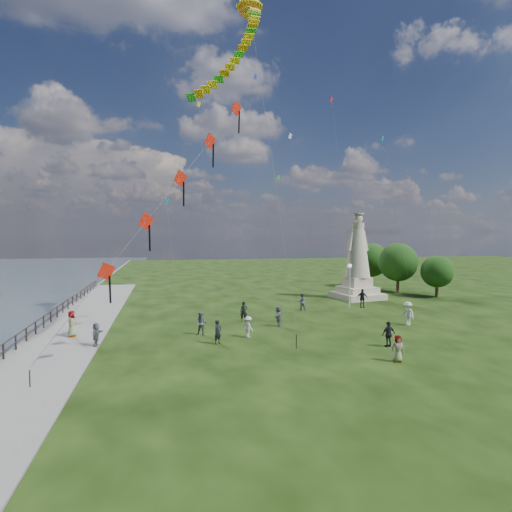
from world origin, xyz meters
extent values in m
cube|color=slate|center=(-16.50, 10.00, -0.20)|extent=(0.30, 160.00, 0.60)
cube|color=slate|center=(-14.00, 8.00, 0.05)|extent=(5.00, 60.00, 0.10)
cylinder|color=black|center=(-16.30, 4.00, 0.50)|extent=(0.11, 0.11, 1.00)
cylinder|color=black|center=(-16.30, 6.00, 0.50)|extent=(0.11, 0.11, 1.00)
cylinder|color=black|center=(-16.30, 8.00, 0.50)|extent=(0.11, 0.11, 1.00)
cylinder|color=black|center=(-16.30, 10.00, 0.50)|extent=(0.11, 0.11, 1.00)
cylinder|color=black|center=(-16.30, 12.00, 0.50)|extent=(0.11, 0.11, 1.00)
cylinder|color=black|center=(-16.30, 14.00, 0.50)|extent=(0.11, 0.11, 1.00)
cylinder|color=black|center=(-16.30, 16.00, 0.50)|extent=(0.11, 0.11, 1.00)
cylinder|color=black|center=(-16.30, 18.00, 0.50)|extent=(0.11, 0.11, 1.00)
cylinder|color=black|center=(-16.30, 20.00, 0.50)|extent=(0.11, 0.11, 1.00)
cylinder|color=black|center=(-16.30, 22.00, 0.50)|extent=(0.11, 0.11, 1.00)
cylinder|color=black|center=(-16.30, 24.00, 0.50)|extent=(0.11, 0.11, 1.00)
cylinder|color=black|center=(-16.30, 26.00, 0.50)|extent=(0.11, 0.11, 1.00)
cylinder|color=black|center=(-16.30, 28.00, 0.50)|extent=(0.11, 0.11, 1.00)
cylinder|color=black|center=(-16.30, 30.00, 0.50)|extent=(0.11, 0.11, 1.00)
cylinder|color=black|center=(-16.30, 32.00, 0.50)|extent=(0.11, 0.11, 1.00)
cylinder|color=black|center=(-16.30, 34.00, 0.50)|extent=(0.11, 0.11, 1.00)
cylinder|color=black|center=(-16.30, 36.00, 0.50)|extent=(0.11, 0.11, 1.00)
cube|color=black|center=(-16.30, 10.00, 0.98)|extent=(0.06, 52.00, 0.06)
cube|color=black|center=(-16.30, 10.00, 0.55)|extent=(0.06, 52.00, 0.06)
cube|color=#C1A992|center=(12.90, 20.84, 0.32)|extent=(5.21, 5.21, 0.65)
cube|color=#C1A992|center=(12.90, 20.84, 0.97)|extent=(3.97, 3.97, 0.65)
cube|color=#C1A992|center=(12.90, 20.84, 1.83)|extent=(2.73, 2.73, 1.08)
cylinder|color=#C1A992|center=(12.90, 20.84, 7.98)|extent=(1.49, 1.49, 0.43)
sphere|color=#C1A992|center=(12.90, 20.84, 8.65)|extent=(0.99, 0.99, 0.99)
cylinder|color=#C1A992|center=(12.90, 20.84, 9.17)|extent=(1.19, 1.19, 0.11)
cylinder|color=silver|center=(9.82, 15.98, 1.94)|extent=(0.12, 0.12, 3.88)
sphere|color=white|center=(9.82, 15.98, 4.00)|extent=(0.39, 0.39, 0.39)
cylinder|color=#382314|center=(19.43, 23.77, 1.13)|extent=(0.36, 0.36, 2.26)
sphere|color=#1D3D10|center=(19.43, 23.77, 3.67)|extent=(4.52, 4.52, 4.52)
cylinder|color=#382314|center=(21.99, 19.98, 0.88)|extent=(0.36, 0.36, 1.76)
sphere|color=#1D3D10|center=(21.99, 19.98, 2.86)|extent=(3.51, 3.51, 3.51)
cylinder|color=#382314|center=(18.83, 29.36, 1.10)|extent=(0.36, 0.36, 2.20)
sphere|color=#1D3D10|center=(18.83, 29.36, 3.57)|extent=(4.40, 4.40, 4.40)
imported|color=black|center=(-4.11, 5.17, 0.78)|extent=(0.68, 0.65, 1.56)
imported|color=#595960|center=(-4.97, 7.81, 0.81)|extent=(0.92, 0.77, 1.63)
imported|color=silver|center=(-1.85, 6.49, 0.73)|extent=(0.84, 1.06, 1.45)
imported|color=black|center=(6.33, 2.29, 0.81)|extent=(1.01, 0.63, 1.62)
imported|color=#595960|center=(5.26, -0.66, 0.75)|extent=(0.80, 0.56, 1.50)
imported|color=#595960|center=(-11.65, 5.89, 0.73)|extent=(0.87, 1.45, 1.47)
imported|color=black|center=(-1.23, 11.68, 0.81)|extent=(0.65, 0.49, 1.62)
imported|color=#595960|center=(4.85, 15.43, 0.80)|extent=(0.82, 0.55, 1.59)
imported|color=silver|center=(10.98, 7.72, 0.91)|extent=(0.88, 1.29, 1.82)
imported|color=black|center=(10.96, 15.61, 0.90)|extent=(1.12, 0.69, 1.80)
imported|color=#595960|center=(-13.67, 8.77, 0.89)|extent=(0.56, 0.89, 1.77)
imported|color=#595960|center=(1.02, 9.31, 0.79)|extent=(1.20, 1.59, 1.58)
cylinder|color=black|center=(-13.50, -1.00, 0.45)|extent=(0.06, 0.06, 0.90)
cube|color=red|center=(-10.39, 1.52, 5.15)|extent=(0.87, 0.64, 1.03)
cube|color=black|center=(-10.21, 1.42, 4.20)|extent=(0.10, 0.28, 1.48)
cube|color=red|center=(-8.40, 3.14, 7.82)|extent=(0.87, 0.64, 1.03)
cube|color=black|center=(-8.22, 3.04, 6.87)|extent=(0.10, 0.28, 1.48)
cube|color=red|center=(-6.40, 4.76, 10.49)|extent=(0.87, 0.64, 1.03)
cube|color=black|center=(-6.22, 4.66, 9.54)|extent=(0.10, 0.28, 1.48)
cube|color=red|center=(-4.40, 6.38, 13.16)|extent=(0.87, 0.64, 1.03)
cube|color=black|center=(-4.22, 6.28, 12.21)|extent=(0.10, 0.28, 1.48)
cube|color=red|center=(-2.41, 8.00, 15.83)|extent=(0.87, 0.64, 1.03)
cube|color=black|center=(-2.23, 7.90, 14.88)|extent=(0.10, 0.28, 1.48)
cylinder|color=black|center=(0.50, 3.00, 0.45)|extent=(0.06, 0.06, 0.90)
sphere|color=orange|center=(-0.50, 13.01, 25.42)|extent=(1.80, 1.80, 1.80)
cylinder|color=yellow|center=(-0.50, 13.01, 25.42)|extent=(2.16, 2.16, 0.10)
cube|color=yellow|center=(-0.48, 13.35, 25.23)|extent=(1.11, 0.85, 0.23)
cube|color=yellow|center=(-0.47, 12.88, 25.03)|extent=(1.09, 0.85, 0.21)
cube|color=orange|center=(-0.46, 12.40, 24.82)|extent=(1.06, 0.83, 0.20)
cube|color=green|center=(-0.47, 11.91, 24.57)|extent=(1.04, 0.82, 0.18)
cube|color=yellow|center=(-0.50, 11.41, 24.29)|extent=(1.01, 0.80, 0.17)
cube|color=yellow|center=(-0.55, 10.91, 23.97)|extent=(0.98, 0.78, 0.16)
cube|color=orange|center=(-0.62, 10.40, 23.60)|extent=(0.94, 0.75, 0.15)
cube|color=green|center=(-0.71, 9.88, 23.18)|extent=(0.91, 0.73, 0.15)
cube|color=yellow|center=(-0.84, 9.36, 22.72)|extent=(0.87, 0.70, 0.14)
cube|color=yellow|center=(-1.00, 8.83, 22.21)|extent=(0.83, 0.67, 0.14)
cube|color=orange|center=(-1.19, 8.30, 21.67)|extent=(0.78, 0.64, 0.15)
cube|color=green|center=(-1.41, 7.76, 21.08)|extent=(0.74, 0.61, 0.15)
cube|color=yellow|center=(-1.66, 7.22, 20.47)|extent=(0.71, 0.61, 0.16)
cube|color=yellow|center=(-1.95, 6.68, 19.83)|extent=(0.71, 0.63, 0.17)
cube|color=orange|center=(-2.26, 6.14, 19.19)|extent=(0.71, 0.65, 0.18)
cube|color=green|center=(-2.60, 5.60, 18.55)|extent=(0.70, 0.67, 0.20)
cube|color=yellow|center=(-2.97, 5.06, 17.91)|extent=(0.70, 0.68, 0.21)
cube|color=yellow|center=(-3.35, 4.52, 17.29)|extent=(0.69, 0.69, 0.23)
cube|color=orange|center=(-3.76, 3.99, 16.70)|extent=(0.68, 0.69, 0.25)
cube|color=green|center=(-4.18, 3.45, 16.15)|extent=(0.67, 0.69, 0.26)
cube|color=yellow|center=(-4.61, 2.92, 15.63)|extent=(0.65, 0.69, 0.28)
cube|color=yellow|center=(-5.04, 2.40, 15.17)|extent=(0.64, 0.68, 0.29)
cube|color=orange|center=(-5.48, 1.88, 14.74)|extent=(0.62, 0.67, 0.30)
cube|color=green|center=(-5.91, 1.37, 14.37)|extent=(0.60, 0.66, 0.31)
cube|color=#166E88|center=(-7.26, 19.63, 10.09)|extent=(0.51, 0.39, 0.57)
cylinder|color=#595959|center=(-6.76, 17.13, 5.07)|extent=(1.02, 5.01, 10.05)
cube|color=silver|center=(5.09, 20.23, 16.93)|extent=(0.51, 0.39, 0.57)
cylinder|color=#595959|center=(5.59, 17.73, 8.49)|extent=(1.02, 5.02, 16.88)
cube|color=red|center=(11.87, 26.26, 22.76)|extent=(0.51, 0.39, 0.57)
cylinder|color=#595959|center=(12.37, 23.76, 11.41)|extent=(1.02, 5.02, 22.72)
cube|color=yellow|center=(-3.57, 27.20, 21.57)|extent=(0.51, 0.39, 0.57)
cylinder|color=#595959|center=(-3.07, 24.70, 10.81)|extent=(1.02, 5.02, 21.52)
cube|color=green|center=(6.03, 28.33, 13.78)|extent=(0.51, 0.39, 0.57)
cylinder|color=#595959|center=(6.53, 25.83, 6.92)|extent=(1.02, 5.02, 13.74)
cube|color=#1F36C6|center=(2.80, 26.51, 24.82)|extent=(0.51, 0.39, 0.57)
cylinder|color=#595959|center=(3.30, 24.01, 12.43)|extent=(1.02, 5.02, 24.77)
cube|color=#166E88|center=(16.06, 21.73, 17.49)|extent=(0.51, 0.39, 0.57)
cylinder|color=#595959|center=(16.56, 19.23, 8.77)|extent=(1.02, 5.02, 17.44)
camera|label=1|loc=(-7.26, -21.97, 7.23)|focal=30.00mm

